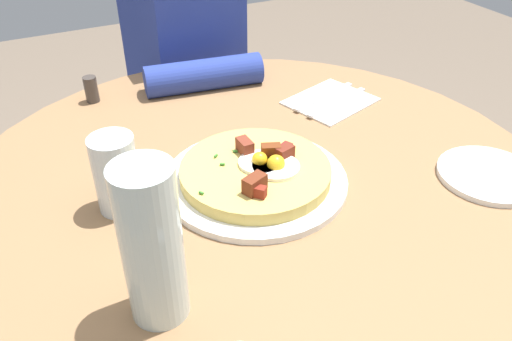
{
  "coord_description": "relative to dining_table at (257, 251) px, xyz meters",
  "views": [
    {
      "loc": [
        0.64,
        -0.32,
        1.23
      ],
      "look_at": [
        0.01,
        -0.0,
        0.74
      ],
      "focal_mm": 36.59,
      "sensor_mm": 36.0,
      "label": 1
    }
  ],
  "objects": [
    {
      "name": "napkin",
      "position": [
        -0.18,
        0.27,
        0.17
      ],
      "size": [
        0.18,
        0.2,
        0.0
      ],
      "primitive_type": "cube",
      "rotation": [
        0.0,
        0.0,
        1.87
      ],
      "color": "white",
      "rests_on": "dining_table"
    },
    {
      "name": "dining_table",
      "position": [
        0.0,
        0.0,
        0.0
      ],
      "size": [
        1.03,
        1.03,
        0.72
      ],
      "color": "olive",
      "rests_on": "ground_plane"
    },
    {
      "name": "pizza_plate",
      "position": [
        0.01,
        -0.01,
        0.18
      ],
      "size": [
        0.31,
        0.31,
        0.01
      ],
      "primitive_type": "cylinder",
      "color": "white",
      "rests_on": "dining_table"
    },
    {
      "name": "pepper_shaker",
      "position": [
        -0.41,
        -0.19,
        0.2
      ],
      "size": [
        0.03,
        0.03,
        0.06
      ],
      "primitive_type": "cylinder",
      "color": "#3F3833",
      "rests_on": "dining_table"
    },
    {
      "name": "breakfast_pizza",
      "position": [
        0.01,
        -0.01,
        0.2
      ],
      "size": [
        0.25,
        0.25,
        0.05
      ],
      "color": "tan",
      "rests_on": "pizza_plate"
    },
    {
      "name": "bread_plate",
      "position": [
        0.18,
        0.35,
        0.18
      ],
      "size": [
        0.17,
        0.17,
        0.01
      ],
      "primitive_type": "cylinder",
      "color": "white",
      "rests_on": "dining_table"
    },
    {
      "name": "fork",
      "position": [
        -0.16,
        0.27,
        0.18
      ],
      "size": [
        0.06,
        0.18,
        0.0
      ],
      "primitive_type": "cube",
      "rotation": [
        0.0,
        0.0,
        1.87
      ],
      "color": "silver",
      "rests_on": "napkin"
    },
    {
      "name": "person_seated",
      "position": [
        -0.64,
        0.09,
        -0.04
      ],
      "size": [
        0.52,
        0.31,
        1.14
      ],
      "color": "#2D2D33",
      "rests_on": "ground_plane"
    },
    {
      "name": "water_glass",
      "position": [
        -0.02,
        -0.22,
        0.23
      ],
      "size": [
        0.07,
        0.07,
        0.13
      ],
      "primitive_type": "cylinder",
      "color": "silver",
      "rests_on": "dining_table"
    },
    {
      "name": "water_bottle",
      "position": [
        0.2,
        -0.23,
        0.28
      ],
      "size": [
        0.07,
        0.07,
        0.21
      ],
      "primitive_type": "cylinder",
      "color": "silver",
      "rests_on": "dining_table"
    },
    {
      "name": "knife",
      "position": [
        -0.19,
        0.26,
        0.18
      ],
      "size": [
        0.06,
        0.18,
        0.0
      ],
      "primitive_type": "cube",
      "rotation": [
        0.0,
        0.0,
        1.87
      ],
      "color": "silver",
      "rests_on": "napkin"
    }
  ]
}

